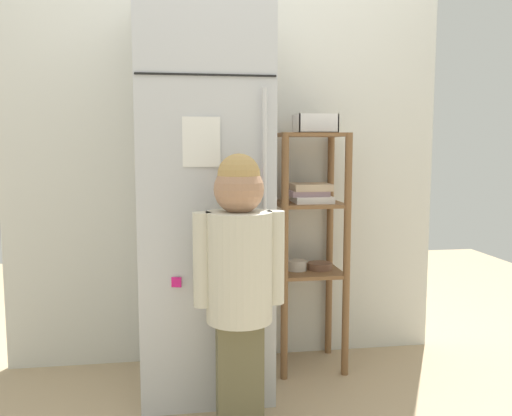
{
  "coord_description": "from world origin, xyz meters",
  "views": [
    {
      "loc": [
        -0.29,
        -2.52,
        1.15
      ],
      "look_at": [
        0.1,
        0.02,
        0.85
      ],
      "focal_mm": 38.02,
      "sensor_mm": 36.0,
      "label": 1
    }
  ],
  "objects_px": {
    "pantry_shelf_unit": "(309,224)",
    "refrigerator": "(204,194)",
    "child_standing": "(239,266)",
    "fruit_bin": "(316,126)"
  },
  "relations": [
    {
      "from": "pantry_shelf_unit",
      "to": "refrigerator",
      "type": "bearing_deg",
      "value": -166.31
    },
    {
      "from": "pantry_shelf_unit",
      "to": "child_standing",
      "type": "bearing_deg",
      "value": -126.24
    },
    {
      "from": "refrigerator",
      "to": "pantry_shelf_unit",
      "type": "height_order",
      "value": "refrigerator"
    },
    {
      "from": "fruit_bin",
      "to": "pantry_shelf_unit",
      "type": "bearing_deg",
      "value": -154.6
    },
    {
      "from": "pantry_shelf_unit",
      "to": "fruit_bin",
      "type": "relative_size",
      "value": 6.02
    },
    {
      "from": "pantry_shelf_unit",
      "to": "fruit_bin",
      "type": "xyz_separation_m",
      "value": [
        0.03,
        0.02,
        0.5
      ]
    },
    {
      "from": "refrigerator",
      "to": "child_standing",
      "type": "distance_m",
      "value": 0.53
    },
    {
      "from": "child_standing",
      "to": "pantry_shelf_unit",
      "type": "bearing_deg",
      "value": 53.76
    },
    {
      "from": "refrigerator",
      "to": "fruit_bin",
      "type": "relative_size",
      "value": 9.16
    },
    {
      "from": "child_standing",
      "to": "fruit_bin",
      "type": "xyz_separation_m",
      "value": [
        0.47,
        0.61,
        0.57
      ]
    }
  ]
}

